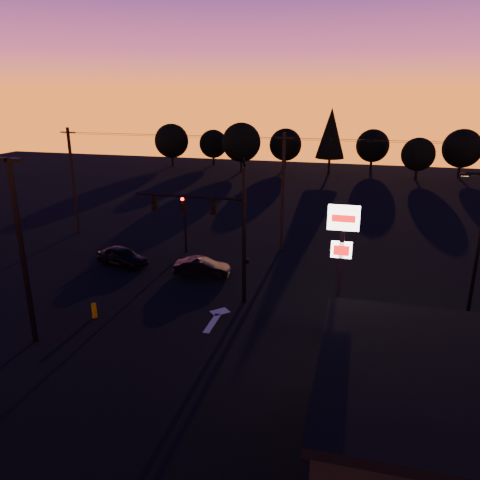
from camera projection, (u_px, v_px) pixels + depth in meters
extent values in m
plane|color=black|center=(197.00, 331.00, 24.38)|extent=(120.00, 120.00, 0.00)
cube|color=beige|center=(212.00, 323.00, 25.18)|extent=(0.35, 2.20, 0.01)
cube|color=beige|center=(220.00, 312.00, 26.46)|extent=(1.20, 1.20, 0.01)
cylinder|color=black|center=(244.00, 238.00, 26.46)|extent=(0.24, 0.24, 8.00)
cylinder|color=black|center=(244.00, 163.00, 25.16)|extent=(0.14, 0.52, 0.76)
cylinder|color=black|center=(189.00, 196.00, 26.56)|extent=(6.50, 0.16, 0.16)
cube|color=black|center=(213.00, 206.00, 26.37)|extent=(0.32, 0.22, 0.95)
sphere|color=black|center=(212.00, 201.00, 26.14)|extent=(0.18, 0.18, 0.18)
sphere|color=black|center=(213.00, 206.00, 26.23)|extent=(0.18, 0.18, 0.18)
sphere|color=black|center=(213.00, 211.00, 26.32)|extent=(0.18, 0.18, 0.18)
cube|color=black|center=(183.00, 205.00, 26.80)|extent=(0.32, 0.22, 0.95)
sphere|color=#FF0705|center=(182.00, 199.00, 26.57)|extent=(0.18, 0.18, 0.18)
sphere|color=black|center=(183.00, 204.00, 26.66)|extent=(0.18, 0.18, 0.18)
sphere|color=black|center=(183.00, 209.00, 26.76)|extent=(0.18, 0.18, 0.18)
cube|color=black|center=(154.00, 203.00, 27.23)|extent=(0.32, 0.22, 0.95)
sphere|color=black|center=(153.00, 197.00, 27.00)|extent=(0.18, 0.18, 0.18)
sphere|color=black|center=(153.00, 202.00, 27.09)|extent=(0.18, 0.18, 0.18)
sphere|color=black|center=(154.00, 207.00, 27.19)|extent=(0.18, 0.18, 0.18)
cube|color=black|center=(247.00, 261.00, 26.85)|extent=(0.22, 0.18, 0.28)
cylinder|color=black|center=(185.00, 230.00, 35.60)|extent=(0.14, 0.14, 3.60)
cube|color=black|center=(184.00, 203.00, 34.95)|extent=(0.30, 0.20, 0.90)
sphere|color=#FF0705|center=(184.00, 199.00, 34.74)|extent=(0.18, 0.18, 0.18)
sphere|color=black|center=(184.00, 203.00, 34.83)|extent=(0.18, 0.18, 0.18)
sphere|color=black|center=(184.00, 206.00, 34.92)|extent=(0.18, 0.18, 0.18)
cube|color=black|center=(23.00, 257.00, 22.02)|extent=(0.18, 0.18, 9.00)
cube|color=black|center=(1.00, 159.00, 20.70)|extent=(0.55, 0.30, 0.18)
cube|color=black|center=(15.00, 160.00, 20.53)|extent=(0.55, 0.30, 0.18)
cube|color=black|center=(340.00, 276.00, 23.09)|extent=(0.22, 0.22, 6.40)
cube|color=white|center=(344.00, 218.00, 22.16)|extent=(1.50, 0.25, 1.20)
cube|color=red|center=(344.00, 219.00, 22.03)|extent=(1.10, 0.02, 0.35)
cube|color=white|center=(341.00, 250.00, 22.66)|extent=(1.00, 0.22, 0.80)
cube|color=red|center=(341.00, 251.00, 22.54)|extent=(0.75, 0.02, 0.50)
cylinder|color=black|center=(479.00, 247.00, 24.84)|extent=(0.20, 0.20, 8.00)
cylinder|color=black|center=(478.00, 174.00, 23.78)|extent=(1.20, 0.14, 0.14)
cube|color=black|center=(465.00, 174.00, 23.94)|extent=(0.50, 0.22, 0.14)
plane|color=#FFB759|center=(465.00, 176.00, 23.96)|extent=(0.35, 0.35, 0.00)
cylinder|color=black|center=(73.00, 182.00, 39.70)|extent=(0.26, 0.26, 9.00)
cube|color=black|center=(68.00, 132.00, 38.44)|extent=(1.40, 0.10, 0.10)
cylinder|color=black|center=(283.00, 193.00, 35.39)|extent=(0.26, 0.26, 9.00)
cube|color=black|center=(284.00, 138.00, 34.12)|extent=(1.40, 0.10, 0.10)
cylinder|color=black|center=(167.00, 136.00, 35.74)|extent=(18.00, 0.02, 0.02)
cylinder|color=black|center=(170.00, 135.00, 36.28)|extent=(18.00, 0.02, 0.02)
cylinder|color=black|center=(173.00, 135.00, 36.84)|extent=(18.00, 0.02, 0.02)
cylinder|color=black|center=(415.00, 143.00, 31.42)|extent=(18.00, 0.02, 0.02)
cylinder|color=black|center=(414.00, 141.00, 31.96)|extent=(18.00, 0.02, 0.02)
cylinder|color=black|center=(414.00, 141.00, 32.53)|extent=(18.00, 0.02, 0.02)
cube|color=black|center=(381.00, 370.00, 18.58)|extent=(2.20, 0.05, 1.60)
cube|color=black|center=(462.00, 381.00, 17.86)|extent=(2.20, 0.05, 1.60)
cylinder|color=#D79800|center=(94.00, 310.00, 25.72)|extent=(0.27, 0.27, 0.82)
cylinder|color=black|center=(173.00, 161.00, 75.41)|extent=(0.36, 0.36, 1.62)
sphere|color=black|center=(172.00, 141.00, 74.40)|extent=(5.36, 5.36, 5.36)
cylinder|color=black|center=(214.00, 161.00, 76.77)|extent=(0.36, 0.36, 1.38)
sphere|color=black|center=(213.00, 144.00, 75.92)|extent=(4.54, 4.54, 4.54)
cylinder|color=black|center=(241.00, 166.00, 70.67)|extent=(0.36, 0.36, 1.75)
sphere|color=black|center=(241.00, 142.00, 69.59)|extent=(5.77, 5.78, 5.78)
cylinder|color=black|center=(285.00, 164.00, 72.95)|extent=(0.36, 0.36, 1.50)
sphere|color=black|center=(285.00, 145.00, 72.02)|extent=(4.95, 4.95, 4.95)
cylinder|color=black|center=(329.00, 166.00, 68.38)|extent=(0.36, 0.36, 2.38)
cone|color=black|center=(331.00, 133.00, 66.91)|extent=(4.18, 4.18, 7.12)
cylinder|color=black|center=(371.00, 166.00, 71.68)|extent=(0.36, 0.36, 1.50)
sphere|color=black|center=(373.00, 146.00, 70.75)|extent=(4.95, 4.95, 4.95)
cylinder|color=black|center=(416.00, 174.00, 64.74)|extent=(0.36, 0.36, 1.38)
sphere|color=black|center=(418.00, 154.00, 63.88)|extent=(4.54, 4.54, 4.54)
cylinder|color=black|center=(459.00, 172.00, 66.02)|extent=(0.36, 0.36, 1.62)
sphere|color=black|center=(462.00, 148.00, 65.01)|extent=(5.36, 5.36, 5.36)
imported|color=black|center=(122.00, 256.00, 33.26)|extent=(4.20, 2.58, 1.33)
imported|color=black|center=(202.00, 267.00, 31.36)|extent=(3.83, 1.73, 1.22)
imported|color=black|center=(452.00, 395.00, 18.15)|extent=(4.74, 5.66, 1.44)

